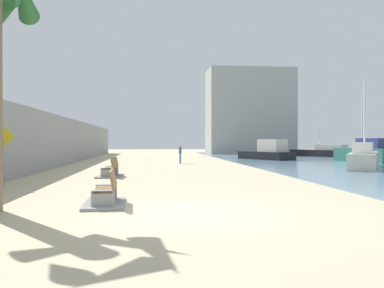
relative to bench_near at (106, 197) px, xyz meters
name	(u,v)px	position (x,y,z in m)	size (l,w,h in m)	color
ground_plane	(163,167)	(2.09, 16.66, -0.23)	(120.00, 120.00, 0.00)	#C6B793
seawall	(52,141)	(-5.41, 16.66, 1.55)	(0.80, 64.00, 3.56)	gray
bench_near	(106,197)	(0.00, 0.00, 0.00)	(1.19, 2.15, 0.98)	gray
bench_far	(110,172)	(-0.75, 8.87, 0.00)	(1.26, 2.18, 0.98)	gray
person_walking	(180,152)	(3.57, 20.14, 0.65)	(0.23, 0.52, 1.55)	teal
boat_mid_bay	(268,152)	(12.35, 25.72, 0.49)	(4.57, 5.98, 1.92)	black
boat_nearest	(364,158)	(15.11, 13.46, 0.46)	(5.53, 7.61, 5.85)	beige
boat_distant	(366,153)	(19.10, 20.25, 0.57)	(3.36, 5.49, 5.73)	#337060
boat_far_right	(324,152)	(20.67, 31.87, 0.33)	(5.62, 7.49, 5.44)	black
pedestrian_sign	(3,149)	(-4.35, 4.52, 1.25)	(0.85, 0.08, 2.38)	slate
harbor_building	(250,112)	(15.36, 44.66, 5.75)	(12.00, 6.00, 11.97)	#9E9E99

